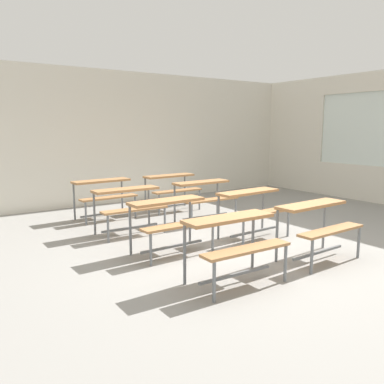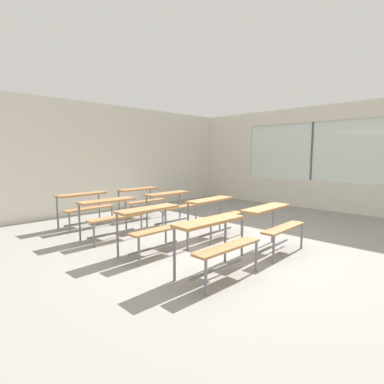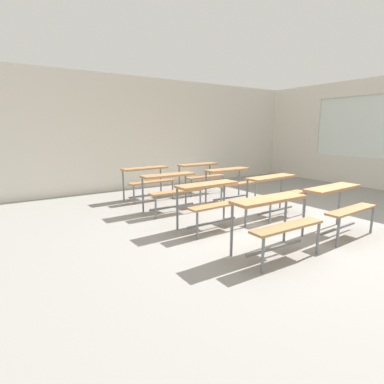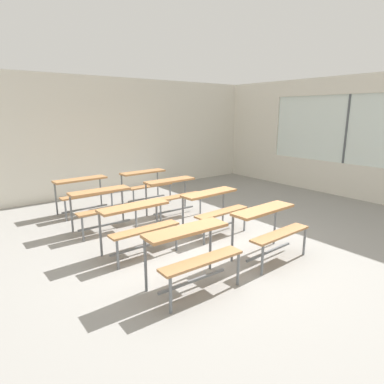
{
  "view_description": "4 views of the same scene",
  "coord_description": "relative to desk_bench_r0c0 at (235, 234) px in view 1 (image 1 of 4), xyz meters",
  "views": [
    {
      "loc": [
        -3.69,
        -4.08,
        1.73
      ],
      "look_at": [
        -0.16,
        1.09,
        0.72
      ],
      "focal_mm": 37.21,
      "sensor_mm": 36.0,
      "label": 1
    },
    {
      "loc": [
        -3.8,
        -3.3,
        1.6
      ],
      "look_at": [
        0.53,
        1.04,
        0.84
      ],
      "focal_mm": 28.0,
      "sensor_mm": 36.0,
      "label": 2
    },
    {
      "loc": [
        -3.8,
        -3.3,
        1.6
      ],
      "look_at": [
        -0.58,
        1.57,
        0.39
      ],
      "focal_mm": 28.0,
      "sensor_mm": 36.0,
      "label": 3
    },
    {
      "loc": [
        -3.09,
        -3.72,
        2.12
      ],
      "look_at": [
        0.46,
        0.94,
        0.68
      ],
      "focal_mm": 30.42,
      "sensor_mm": 36.0,
      "label": 4
    }
  ],
  "objects": [
    {
      "name": "desk_bench_r0c0",
      "position": [
        0.0,
        0.0,
        0.0
      ],
      "size": [
        1.11,
        0.61,
        0.74
      ],
      "rotation": [
        0.0,
        0.0,
        -0.02
      ],
      "color": "#A87547",
      "rests_on": "ground"
    },
    {
      "name": "wall_back",
      "position": [
        0.88,
        5.31,
        0.94
      ],
      "size": [
        10.0,
        0.12,
        3.0
      ],
      "primitive_type": "cube",
      "color": "silver",
      "rests_on": "ground"
    },
    {
      "name": "desk_bench_r2c1",
      "position": [
        1.48,
        2.59,
        0.0
      ],
      "size": [
        1.1,
        0.6,
        0.74
      ],
      "rotation": [
        0.0,
        0.0,
        0.0
      ],
      "color": "#A87547",
      "rests_on": "ground"
    },
    {
      "name": "desk_bench_r2c0",
      "position": [
        -0.06,
        2.59,
        0.0
      ],
      "size": [
        1.1,
        0.59,
        0.74
      ],
      "rotation": [
        0.0,
        0.0,
        0.0
      ],
      "color": "#A87547",
      "rests_on": "ground"
    },
    {
      "name": "desk_bench_r3c1",
      "position": [
        1.51,
        3.81,
        0.0
      ],
      "size": [
        1.11,
        0.62,
        0.74
      ],
      "rotation": [
        0.0,
        0.0,
        0.02
      ],
      "color": "#A87547",
      "rests_on": "ground"
    },
    {
      "name": "desk_bench_r3c0",
      "position": [
        0.02,
        3.85,
        0.0
      ],
      "size": [
        1.12,
        0.64,
        0.74
      ],
      "rotation": [
        0.0,
        0.0,
        0.04
      ],
      "color": "#A87547",
      "rests_on": "ground"
    },
    {
      "name": "ground",
      "position": [
        0.88,
        0.81,
        -0.59
      ],
      "size": [
        10.0,
        9.0,
        0.05
      ],
      "primitive_type": "cube",
      "color": "gray"
    },
    {
      "name": "desk_bench_r1c1",
      "position": [
        1.45,
        1.26,
        0.0
      ],
      "size": [
        1.13,
        0.65,
        0.74
      ],
      "rotation": [
        0.0,
        0.0,
        0.05
      ],
      "color": "#A87547",
      "rests_on": "ground"
    },
    {
      "name": "desk_bench_r0c1",
      "position": [
        1.42,
        -0.01,
        0.0
      ],
      "size": [
        1.12,
        0.63,
        0.74
      ],
      "rotation": [
        0.0,
        0.0,
        0.04
      ],
      "color": "#A87547",
      "rests_on": "ground"
    },
    {
      "name": "desk_bench_r1c0",
      "position": [
        -0.03,
        1.31,
        0.0
      ],
      "size": [
        1.12,
        0.62,
        0.74
      ],
      "rotation": [
        0.0,
        0.0,
        0.03
      ],
      "color": "#A87547",
      "rests_on": "ground"
    }
  ]
}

